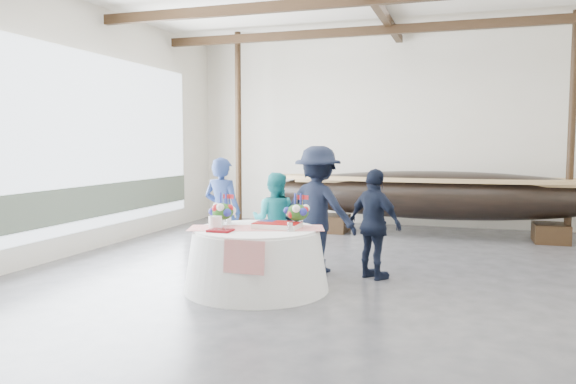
% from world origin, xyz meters
% --- Properties ---
extents(floor, '(10.00, 12.00, 0.01)m').
position_xyz_m(floor, '(0.00, 0.00, 0.00)').
color(floor, '#3D3D42').
rests_on(floor, ground).
extents(wall_back, '(10.00, 0.02, 4.50)m').
position_xyz_m(wall_back, '(0.00, 6.00, 2.25)').
color(wall_back, silver).
rests_on(wall_back, ground).
extents(wall_front, '(10.00, 0.02, 4.50)m').
position_xyz_m(wall_front, '(0.00, -6.00, 2.25)').
color(wall_front, silver).
rests_on(wall_front, ground).
extents(wall_left, '(0.02, 12.00, 4.50)m').
position_xyz_m(wall_left, '(-5.00, 0.00, 2.25)').
color(wall_left, silver).
rests_on(wall_left, ground).
extents(pavilion_structure, '(9.80, 11.76, 4.50)m').
position_xyz_m(pavilion_structure, '(0.00, 0.78, 4.00)').
color(pavilion_structure, black).
rests_on(pavilion_structure, ground).
extents(open_bay, '(0.03, 7.00, 3.20)m').
position_xyz_m(open_bay, '(-4.95, 1.00, 1.83)').
color(open_bay, silver).
rests_on(open_bay, ground).
extents(longboat_display, '(7.40, 1.48, 1.39)m').
position_xyz_m(longboat_display, '(0.98, 4.49, 0.89)').
color(longboat_display, black).
rests_on(longboat_display, ground).
extents(banquet_table, '(1.94, 1.94, 0.83)m').
position_xyz_m(banquet_table, '(-1.09, -0.66, 0.42)').
color(banquet_table, white).
rests_on(banquet_table, ground).
extents(tabletop_items, '(1.88, 1.08, 0.40)m').
position_xyz_m(tabletop_items, '(-1.12, -0.55, 0.98)').
color(tabletop_items, red).
rests_on(tabletop_items, banquet_table).
extents(guest_woman_blue, '(0.69, 0.50, 1.74)m').
position_xyz_m(guest_woman_blue, '(-2.13, 0.53, 0.87)').
color(guest_woman_blue, navy).
rests_on(guest_woman_blue, ground).
extents(guest_woman_teal, '(0.78, 0.63, 1.51)m').
position_xyz_m(guest_woman_teal, '(-1.29, 0.65, 0.76)').
color(guest_woman_teal, teal).
rests_on(guest_woman_teal, ground).
extents(guest_man_left, '(1.39, 1.01, 1.93)m').
position_xyz_m(guest_man_left, '(-0.58, 0.61, 0.96)').
color(guest_man_left, black).
rests_on(guest_man_left, ground).
extents(guest_man_right, '(1.00, 0.84, 1.60)m').
position_xyz_m(guest_man_right, '(0.33, 0.41, 0.80)').
color(guest_man_right, black).
rests_on(guest_man_right, ground).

